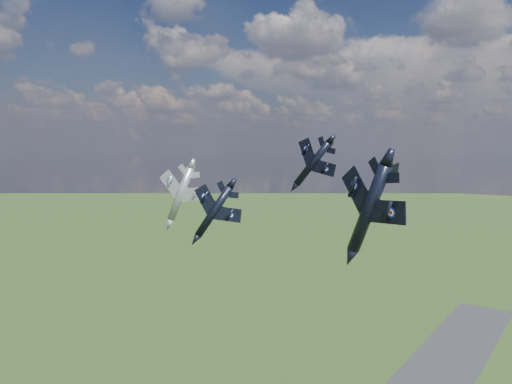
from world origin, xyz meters
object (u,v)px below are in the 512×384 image
Objects in this scene: jet_lead_navy at (214,211)px; jet_right_navy at (369,208)px; jet_left_silver at (181,194)px; jet_high_navy at (313,163)px.

jet_right_navy is at bearing -41.29° from jet_lead_navy.
jet_left_silver is at bearing 120.25° from jet_lead_navy.
jet_left_silver is (-28.26, -3.57, -6.55)m from jet_high_navy.
jet_right_navy is at bearing -51.50° from jet_high_navy.
jet_lead_navy is at bearing -53.38° from jet_left_silver.
jet_high_navy reaches higher than jet_right_navy.
jet_lead_navy is at bearing -106.81° from jet_high_navy.
jet_lead_navy is 0.78× the size of jet_left_silver.
jet_high_navy is 0.83× the size of jet_left_silver.
jet_left_silver is (-22.08, 16.01, 0.30)m from jet_lead_navy.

